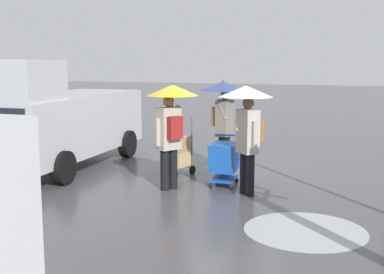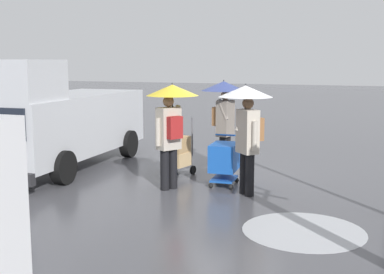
{
  "view_description": "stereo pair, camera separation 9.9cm",
  "coord_description": "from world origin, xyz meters",
  "px_view_note": "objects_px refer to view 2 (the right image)",
  "views": [
    {
      "loc": [
        -3.31,
        10.86,
        2.57
      ],
      "look_at": [
        0.22,
        1.47,
        1.05
      ],
      "focal_mm": 47.0,
      "sensor_mm": 36.0,
      "label": 1
    },
    {
      "loc": [
        -3.4,
        10.82,
        2.57
      ],
      "look_at": [
        0.22,
        1.47,
        1.05
      ],
      "focal_mm": 47.0,
      "sensor_mm": 36.0,
      "label": 2
    }
  ],
  "objects_px": {
    "pedestrian_white_side": "(247,114)",
    "cargo_van_parked_right": "(57,120)",
    "pedestrian_pink_side": "(171,112)",
    "shopping_cart_vendor": "(224,159)",
    "hand_dolly_boxes": "(177,152)",
    "pedestrian_black_side": "(224,104)"
  },
  "relations": [
    {
      "from": "pedestrian_white_side",
      "to": "cargo_van_parked_right",
      "type": "bearing_deg",
      "value": -7.78
    },
    {
      "from": "pedestrian_pink_side",
      "to": "shopping_cart_vendor",
      "type": "bearing_deg",
      "value": -143.73
    },
    {
      "from": "hand_dolly_boxes",
      "to": "pedestrian_black_side",
      "type": "height_order",
      "value": "pedestrian_black_side"
    },
    {
      "from": "cargo_van_parked_right",
      "to": "shopping_cart_vendor",
      "type": "xyz_separation_m",
      "value": [
        -4.23,
        0.15,
        -0.61
      ]
    },
    {
      "from": "pedestrian_pink_side",
      "to": "pedestrian_white_side",
      "type": "height_order",
      "value": "same"
    },
    {
      "from": "pedestrian_black_side",
      "to": "pedestrian_white_side",
      "type": "xyz_separation_m",
      "value": [
        -1.05,
        1.88,
        0.0
      ]
    },
    {
      "from": "shopping_cart_vendor",
      "to": "pedestrian_pink_side",
      "type": "distance_m",
      "value": 1.51
    },
    {
      "from": "pedestrian_pink_side",
      "to": "pedestrian_white_side",
      "type": "xyz_separation_m",
      "value": [
        -1.51,
        -0.16,
        0.0
      ]
    },
    {
      "from": "shopping_cart_vendor",
      "to": "pedestrian_black_side",
      "type": "relative_size",
      "value": 0.47
    },
    {
      "from": "cargo_van_parked_right",
      "to": "hand_dolly_boxes",
      "type": "distance_m",
      "value": 3.06
    },
    {
      "from": "hand_dolly_boxes",
      "to": "pedestrian_pink_side",
      "type": "height_order",
      "value": "pedestrian_pink_side"
    },
    {
      "from": "pedestrian_black_side",
      "to": "pedestrian_pink_side",
      "type": "bearing_deg",
      "value": 77.37
    },
    {
      "from": "cargo_van_parked_right",
      "to": "shopping_cart_vendor",
      "type": "distance_m",
      "value": 4.27
    },
    {
      "from": "hand_dolly_boxes",
      "to": "cargo_van_parked_right",
      "type": "bearing_deg",
      "value": 6.17
    },
    {
      "from": "hand_dolly_boxes",
      "to": "pedestrian_black_side",
      "type": "bearing_deg",
      "value": -131.73
    },
    {
      "from": "cargo_van_parked_right",
      "to": "pedestrian_black_side",
      "type": "distance_m",
      "value": 3.99
    },
    {
      "from": "shopping_cart_vendor",
      "to": "cargo_van_parked_right",
      "type": "bearing_deg",
      "value": -2.05
    },
    {
      "from": "pedestrian_white_side",
      "to": "hand_dolly_boxes",
      "type": "bearing_deg",
      "value": -27.8
    },
    {
      "from": "hand_dolly_boxes",
      "to": "pedestrian_white_side",
      "type": "bearing_deg",
      "value": 152.2
    },
    {
      "from": "hand_dolly_boxes",
      "to": "pedestrian_black_side",
      "type": "distance_m",
      "value": 1.59
    },
    {
      "from": "pedestrian_pink_side",
      "to": "pedestrian_black_side",
      "type": "xyz_separation_m",
      "value": [
        -0.46,
        -2.04,
        0.0
      ]
    },
    {
      "from": "shopping_cart_vendor",
      "to": "hand_dolly_boxes",
      "type": "distance_m",
      "value": 1.34
    }
  ]
}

